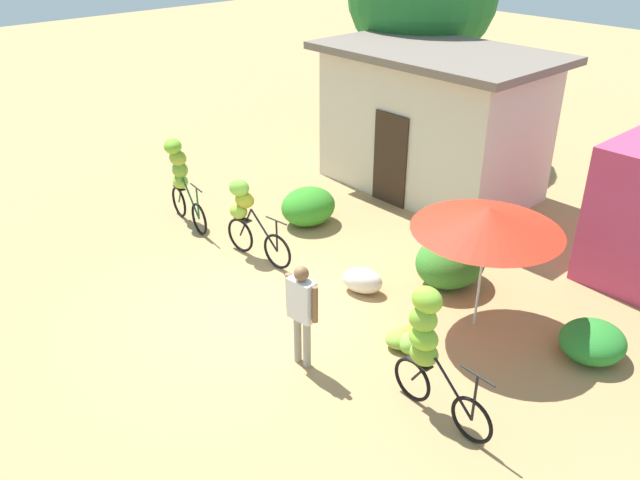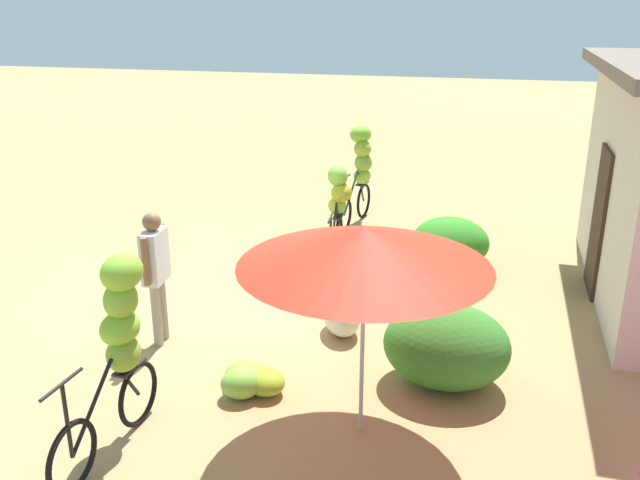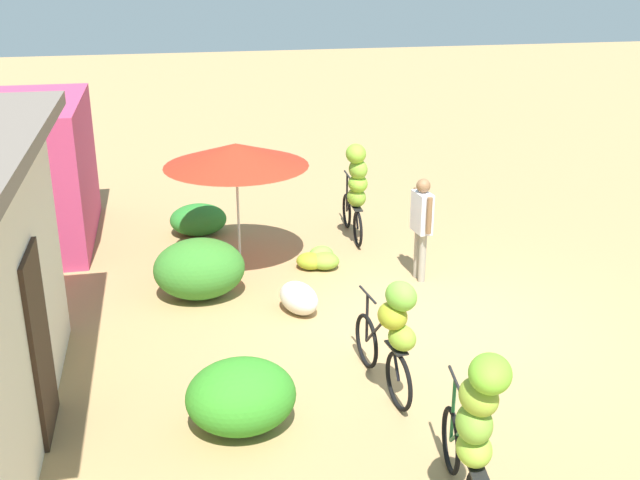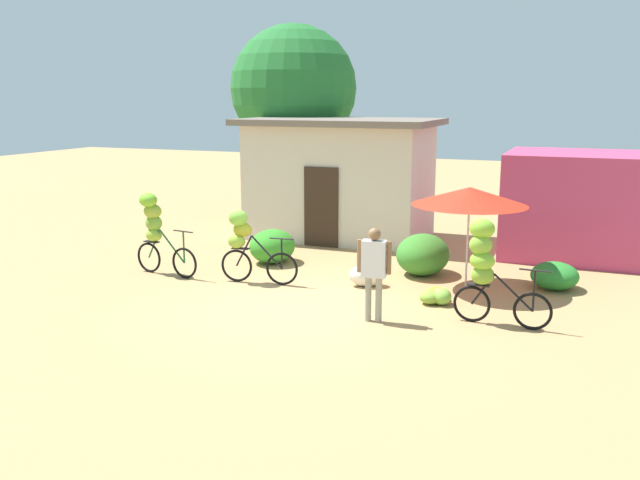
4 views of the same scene
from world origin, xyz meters
The scene contains 12 objects.
ground_plane centered at (0.00, 0.00, 0.00)m, with size 60.00×60.00×0.00m, color tan.
building_low centered at (-1.50, 6.15, 1.59)m, with size 5.03×3.16×3.13m.
hedge_bush_front_left centered at (-1.90, 2.82, 0.38)m, with size 1.01×1.16×0.76m, color #358C25.
hedge_bush_front_right centered at (1.51, 3.06, 0.43)m, with size 1.11×1.32×0.87m, color #367E2A.
hedge_bush_mid centered at (4.17, 2.94, 0.27)m, with size 0.92×1.00×0.53m, color #2A812D.
market_umbrella centered at (2.54, 2.37, 1.83)m, with size 2.23×2.23×2.00m.
bicycle_leftmost centered at (-3.76, 1.03, 1.04)m, with size 1.63×0.51×1.74m.
bicycle_near_pile centered at (-1.66, 1.12, 0.86)m, with size 1.63×0.45×1.49m.
bicycle_center_loaded centered at (3.20, 0.32, 1.04)m, with size 1.61×0.42×1.76m.
banana_pile_on_ground centered at (2.22, 1.15, 0.14)m, with size 0.72×0.82×0.31m.
produce_sack centered at (0.69, 1.75, 0.22)m, with size 0.70×0.44×0.44m, color silver.
person_vendor centered at (1.46, -0.26, 0.98)m, with size 0.58×0.24×1.60m.
Camera 1 is at (7.18, -5.14, 5.94)m, focal length 36.68 mm.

